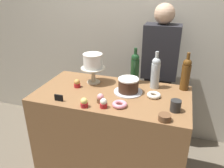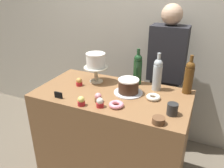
{
  "view_description": "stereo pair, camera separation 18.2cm",
  "coord_description": "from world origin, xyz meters",
  "px_view_note": "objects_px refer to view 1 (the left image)",
  "views": [
    {
      "loc": [
        0.51,
        -1.59,
        1.76
      ],
      "look_at": [
        0.0,
        0.0,
        1.01
      ],
      "focal_mm": 35.64,
      "sensor_mm": 36.0,
      "label": 1
    },
    {
      "loc": [
        0.68,
        -1.52,
        1.76
      ],
      "look_at": [
        0.0,
        0.0,
        1.01
      ],
      "focal_mm": 35.64,
      "sensor_mm": 36.0,
      "label": 2
    }
  ],
  "objects_px": {
    "cupcake_caramel": "(77,83)",
    "cupcake_strawberry": "(100,98)",
    "cake_stand_pedestal": "(93,73)",
    "wine_bottle_green": "(135,68)",
    "cookie_stack": "(165,117)",
    "white_layer_cake": "(93,61)",
    "barista_figure": "(159,77)",
    "price_sign_chalkboard": "(59,98)",
    "cupcake_vanilla": "(103,103)",
    "chocolate_round_cake": "(128,85)",
    "wine_bottle_amber": "(186,74)",
    "donut_pink": "(120,104)",
    "cupcake_lemon": "(84,103)",
    "donut_sugar": "(154,95)",
    "wine_bottle_clear": "(155,72)",
    "coffee_cup_ceramic": "(176,106)"
  },
  "relations": [
    {
      "from": "cupcake_vanilla",
      "to": "donut_pink",
      "type": "distance_m",
      "value": 0.12
    },
    {
      "from": "wine_bottle_green",
      "to": "price_sign_chalkboard",
      "type": "relative_size",
      "value": 4.65
    },
    {
      "from": "cake_stand_pedestal",
      "to": "cupcake_lemon",
      "type": "xyz_separation_m",
      "value": [
        0.1,
        -0.44,
        -0.06
      ]
    },
    {
      "from": "donut_pink",
      "to": "price_sign_chalkboard",
      "type": "distance_m",
      "value": 0.48
    },
    {
      "from": "cake_stand_pedestal",
      "to": "cookie_stack",
      "type": "height_order",
      "value": "cake_stand_pedestal"
    },
    {
      "from": "donut_pink",
      "to": "barista_figure",
      "type": "relative_size",
      "value": 0.07
    },
    {
      "from": "wine_bottle_clear",
      "to": "barista_figure",
      "type": "bearing_deg",
      "value": 91.26
    },
    {
      "from": "chocolate_round_cake",
      "to": "cake_stand_pedestal",
      "type": "bearing_deg",
      "value": 164.1
    },
    {
      "from": "wine_bottle_amber",
      "to": "donut_sugar",
      "type": "relative_size",
      "value": 2.91
    },
    {
      "from": "chocolate_round_cake",
      "to": "wine_bottle_green",
      "type": "distance_m",
      "value": 0.23
    },
    {
      "from": "cake_stand_pedestal",
      "to": "donut_pink",
      "type": "height_order",
      "value": "cake_stand_pedestal"
    },
    {
      "from": "cupcake_caramel",
      "to": "donut_sugar",
      "type": "distance_m",
      "value": 0.67
    },
    {
      "from": "white_layer_cake",
      "to": "barista_figure",
      "type": "xyz_separation_m",
      "value": [
        0.54,
        0.53,
        -0.3
      ]
    },
    {
      "from": "price_sign_chalkboard",
      "to": "wine_bottle_amber",
      "type": "bearing_deg",
      "value": 29.32
    },
    {
      "from": "white_layer_cake",
      "to": "cupcake_caramel",
      "type": "xyz_separation_m",
      "value": [
        -0.1,
        -0.14,
        -0.18
      ]
    },
    {
      "from": "cupcake_lemon",
      "to": "donut_sugar",
      "type": "height_order",
      "value": "cupcake_lemon"
    },
    {
      "from": "cupcake_caramel",
      "to": "price_sign_chalkboard",
      "type": "height_order",
      "value": "cupcake_caramel"
    },
    {
      "from": "cupcake_vanilla",
      "to": "cookie_stack",
      "type": "distance_m",
      "value": 0.45
    },
    {
      "from": "wine_bottle_amber",
      "to": "donut_pink",
      "type": "distance_m",
      "value": 0.65
    },
    {
      "from": "white_layer_cake",
      "to": "price_sign_chalkboard",
      "type": "distance_m",
      "value": 0.47
    },
    {
      "from": "white_layer_cake",
      "to": "chocolate_round_cake",
      "type": "relative_size",
      "value": 1.01
    },
    {
      "from": "donut_sugar",
      "to": "cupcake_vanilla",
      "type": "bearing_deg",
      "value": -139.29
    },
    {
      "from": "wine_bottle_green",
      "to": "donut_pink",
      "type": "relative_size",
      "value": 2.91
    },
    {
      "from": "white_layer_cake",
      "to": "donut_sugar",
      "type": "distance_m",
      "value": 0.61
    },
    {
      "from": "cupcake_vanilla",
      "to": "cupcake_caramel",
      "type": "relative_size",
      "value": 1.0
    },
    {
      "from": "donut_sugar",
      "to": "barista_figure",
      "type": "bearing_deg",
      "value": 92.76
    },
    {
      "from": "cupcake_caramel",
      "to": "cupcake_strawberry",
      "type": "bearing_deg",
      "value": -33.94
    },
    {
      "from": "cake_stand_pedestal",
      "to": "cupcake_strawberry",
      "type": "xyz_separation_m",
      "value": [
        0.19,
        -0.33,
        -0.06
      ]
    },
    {
      "from": "wine_bottle_green",
      "to": "cookie_stack",
      "type": "distance_m",
      "value": 0.66
    },
    {
      "from": "cake_stand_pedestal",
      "to": "chocolate_round_cake",
      "type": "distance_m",
      "value": 0.37
    },
    {
      "from": "wine_bottle_clear",
      "to": "wine_bottle_amber",
      "type": "height_order",
      "value": "same"
    },
    {
      "from": "cake_stand_pedestal",
      "to": "cupcake_caramel",
      "type": "xyz_separation_m",
      "value": [
        -0.1,
        -0.14,
        -0.06
      ]
    },
    {
      "from": "cupcake_vanilla",
      "to": "price_sign_chalkboard",
      "type": "distance_m",
      "value": 0.37
    },
    {
      "from": "wine_bottle_green",
      "to": "wine_bottle_amber",
      "type": "height_order",
      "value": "same"
    },
    {
      "from": "barista_figure",
      "to": "donut_sugar",
      "type": "bearing_deg",
      "value": -87.24
    },
    {
      "from": "cupcake_vanilla",
      "to": "chocolate_round_cake",
      "type": "bearing_deg",
      "value": 69.5
    },
    {
      "from": "white_layer_cake",
      "to": "donut_pink",
      "type": "bearing_deg",
      "value": -44.79
    },
    {
      "from": "barista_figure",
      "to": "white_layer_cake",
      "type": "bearing_deg",
      "value": -135.65
    },
    {
      "from": "donut_sugar",
      "to": "barista_figure",
      "type": "relative_size",
      "value": 0.07
    },
    {
      "from": "cupcake_strawberry",
      "to": "cookie_stack",
      "type": "relative_size",
      "value": 0.88
    },
    {
      "from": "price_sign_chalkboard",
      "to": "coffee_cup_ceramic",
      "type": "height_order",
      "value": "coffee_cup_ceramic"
    },
    {
      "from": "chocolate_round_cake",
      "to": "cookie_stack",
      "type": "height_order",
      "value": "chocolate_round_cake"
    },
    {
      "from": "wine_bottle_green",
      "to": "cupcake_lemon",
      "type": "height_order",
      "value": "wine_bottle_green"
    },
    {
      "from": "cupcake_lemon",
      "to": "chocolate_round_cake",
      "type": "bearing_deg",
      "value": 53.28
    },
    {
      "from": "wine_bottle_amber",
      "to": "cupcake_vanilla",
      "type": "distance_m",
      "value": 0.76
    },
    {
      "from": "wine_bottle_clear",
      "to": "price_sign_chalkboard",
      "type": "bearing_deg",
      "value": -144.91
    },
    {
      "from": "wine_bottle_amber",
      "to": "cupcake_vanilla",
      "type": "bearing_deg",
      "value": -137.59
    },
    {
      "from": "chocolate_round_cake",
      "to": "cupcake_caramel",
      "type": "xyz_separation_m",
      "value": [
        -0.45,
        -0.04,
        -0.03
      ]
    },
    {
      "from": "cake_stand_pedestal",
      "to": "wine_bottle_green",
      "type": "height_order",
      "value": "wine_bottle_green"
    },
    {
      "from": "cupcake_vanilla",
      "to": "donut_pink",
      "type": "bearing_deg",
      "value": 26.07
    }
  ]
}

